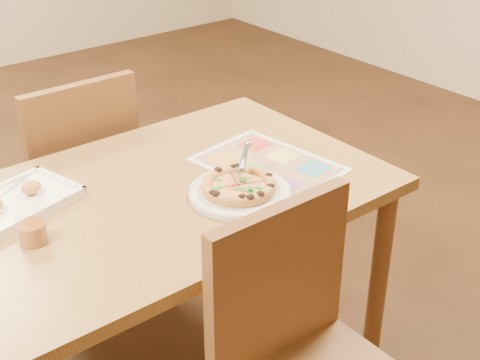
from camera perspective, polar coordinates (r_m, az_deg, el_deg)
dining_table at (r=2.02m, az=-6.42°, el=-2.92°), size 1.30×0.85×0.72m
chair_near at (r=1.68m, az=5.27°, el=-13.37°), size 0.42×0.42×0.47m
chair_far at (r=2.52m, az=-13.79°, el=1.41°), size 0.42×0.42×0.47m
plate at (r=1.93m, az=0.00°, el=-1.09°), size 0.36×0.36×0.02m
pizza at (r=1.93m, az=-0.14°, el=-0.52°), size 0.22×0.22×0.03m
pizza_cutter at (r=1.95m, az=0.34°, el=1.62°), size 0.11×0.09×0.08m
appetizer_tray at (r=1.97m, az=-18.45°, el=-1.86°), size 0.36×0.29×0.06m
glass_tumbler at (r=1.79m, az=-17.35°, el=-3.89°), size 0.08×0.08×0.10m
menu at (r=2.10m, az=2.42°, el=1.37°), size 0.37×0.47×0.00m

